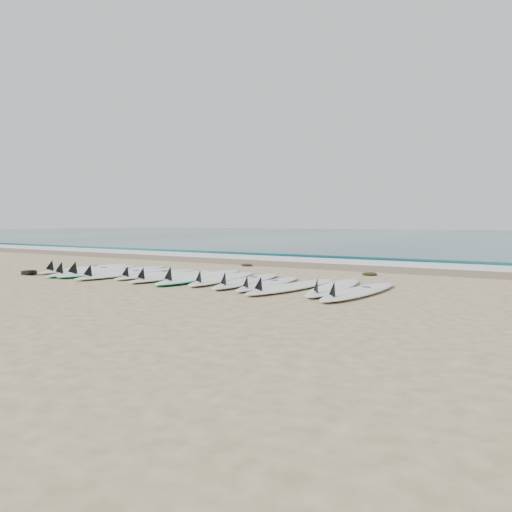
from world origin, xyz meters
The scene contains 21 objects.
ground centered at (0.00, 0.00, 0.00)m, with size 120.00×120.00×0.00m, color tan.
ocean centered at (0.00, 32.50, 0.01)m, with size 120.00×55.00×0.03m, color #155055.
wet_sand_band centered at (0.00, 4.10, 0.01)m, with size 120.00×1.80×0.01m, color brown.
foam_band centered at (0.00, 5.50, 0.02)m, with size 120.00×1.40×0.04m, color silver.
wave_crest centered at (0.00, 7.00, 0.05)m, with size 120.00×1.00×0.10m, color #155055.
surfboard_0 centered at (-3.39, 0.08, 0.06)m, with size 0.62×2.65×0.34m.
surfboard_1 centered at (-2.80, -0.13, 0.05)m, with size 0.96×2.79×0.35m.
surfboard_2 centered at (-2.26, -0.01, 0.06)m, with size 0.93×2.96×0.37m.
surfboard_3 centered at (-1.73, -0.24, 0.06)m, with size 0.63×2.66×0.34m.
surfboard_4 centered at (-1.14, 0.06, 0.05)m, with size 0.50×2.35×0.30m.
surfboard_5 centered at (-0.56, -0.06, 0.06)m, with size 0.59×2.57×0.33m.
surfboard_6 centered at (0.02, 0.12, 0.06)m, with size 0.95×2.98×0.37m.
surfboard_7 centered at (0.55, 0.10, 0.06)m, with size 0.87×2.58×0.32m.
surfboard_8 centered at (1.15, 0.04, 0.06)m, with size 0.87×2.64×0.33m.
surfboard_9 centered at (1.69, -0.10, 0.05)m, with size 0.63×2.33×0.29m.
surfboard_10 centered at (2.23, -0.24, 0.06)m, with size 0.83×2.59×0.33m.
surfboard_11 centered at (2.87, 0.04, 0.06)m, with size 0.80×2.59×0.33m.
surfboard_12 centered at (3.40, -0.21, 0.06)m, with size 0.70×2.59×0.33m.
seaweed_near centered at (-0.79, 3.06, 0.03)m, with size 0.32×0.25×0.06m, color black.
seaweed_far centered at (2.64, 2.58, 0.03)m, with size 0.34×0.27×0.07m, color black.
leash_coil centered at (-3.67, -1.13, 0.05)m, with size 0.46×0.36×0.11m.
Camera 1 is at (6.11, -7.67, 1.15)m, focal length 35.00 mm.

